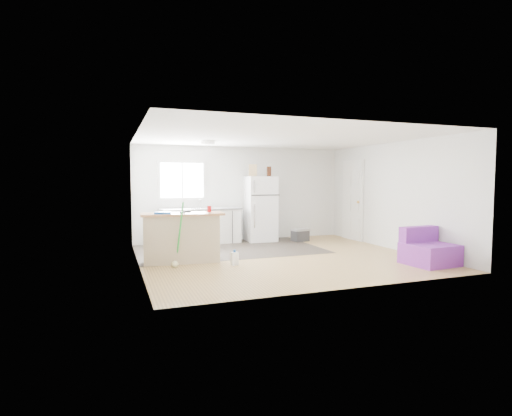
{
  "coord_description": "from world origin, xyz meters",
  "views": [
    {
      "loc": [
        -3.21,
        -7.34,
        1.56
      ],
      "look_at": [
        -0.27,
        0.7,
        0.96
      ],
      "focal_mm": 28.0,
      "sensor_mm": 36.0,
      "label": 1
    }
  ],
  "objects_px": {
    "kitchen_cabinets": "(201,226)",
    "bottle_right": "(268,172)",
    "refrigerator": "(261,209)",
    "cardboard_box": "(253,170)",
    "blue_tray": "(163,213)",
    "mop": "(176,254)",
    "cooler": "(300,235)",
    "red_cup": "(209,209)",
    "cleaner_jug": "(235,258)",
    "purple_seat": "(428,251)",
    "bottle_left": "(270,171)",
    "peninsula": "(181,237)"
  },
  "relations": [
    {
      "from": "cleaner_jug",
      "to": "bottle_left",
      "type": "distance_m",
      "value": 3.44
    },
    {
      "from": "peninsula",
      "to": "cooler",
      "type": "height_order",
      "value": "peninsula"
    },
    {
      "from": "cleaner_jug",
      "to": "red_cup",
      "type": "distance_m",
      "value": 1.12
    },
    {
      "from": "cooler",
      "to": "blue_tray",
      "type": "height_order",
      "value": "blue_tray"
    },
    {
      "from": "cardboard_box",
      "to": "blue_tray",
      "type": "bearing_deg",
      "value": -141.05
    },
    {
      "from": "refrigerator",
      "to": "bottle_left",
      "type": "height_order",
      "value": "bottle_left"
    },
    {
      "from": "cooler",
      "to": "cleaner_jug",
      "type": "xyz_separation_m",
      "value": [
        -2.4,
        -2.15,
        -0.04
      ]
    },
    {
      "from": "cooler",
      "to": "bottle_right",
      "type": "xyz_separation_m",
      "value": [
        -0.73,
        0.39,
        1.61
      ]
    },
    {
      "from": "bottle_right",
      "to": "blue_tray",
      "type": "bearing_deg",
      "value": -145.19
    },
    {
      "from": "mop",
      "to": "bottle_left",
      "type": "bearing_deg",
      "value": 19.8
    },
    {
      "from": "peninsula",
      "to": "cleaner_jug",
      "type": "relative_size",
      "value": 5.54
    },
    {
      "from": "kitchen_cabinets",
      "to": "purple_seat",
      "type": "relative_size",
      "value": 2.27
    },
    {
      "from": "mop",
      "to": "blue_tray",
      "type": "bearing_deg",
      "value": 98.69
    },
    {
      "from": "cooler",
      "to": "blue_tray",
      "type": "xyz_separation_m",
      "value": [
        -3.62,
        -1.62,
        0.79
      ]
    },
    {
      "from": "mop",
      "to": "bottle_right",
      "type": "relative_size",
      "value": 4.72
    },
    {
      "from": "peninsula",
      "to": "bottle_left",
      "type": "relative_size",
      "value": 6.27
    },
    {
      "from": "kitchen_cabinets",
      "to": "bottle_right",
      "type": "relative_size",
      "value": 8.0
    },
    {
      "from": "kitchen_cabinets",
      "to": "red_cup",
      "type": "relative_size",
      "value": 16.66
    },
    {
      "from": "red_cup",
      "to": "cardboard_box",
      "type": "distance_m",
      "value": 2.6
    },
    {
      "from": "refrigerator",
      "to": "cardboard_box",
      "type": "relative_size",
      "value": 5.49
    },
    {
      "from": "kitchen_cabinets",
      "to": "peninsula",
      "type": "distance_m",
      "value": 2.18
    },
    {
      "from": "cleaner_jug",
      "to": "bottle_right",
      "type": "relative_size",
      "value": 1.13
    },
    {
      "from": "cooler",
      "to": "cardboard_box",
      "type": "height_order",
      "value": "cardboard_box"
    },
    {
      "from": "mop",
      "to": "cardboard_box",
      "type": "bearing_deg",
      "value": 25.32
    },
    {
      "from": "red_cup",
      "to": "cardboard_box",
      "type": "height_order",
      "value": "cardboard_box"
    },
    {
      "from": "peninsula",
      "to": "blue_tray",
      "type": "distance_m",
      "value": 0.6
    },
    {
      "from": "kitchen_cabinets",
      "to": "bottle_right",
      "type": "height_order",
      "value": "bottle_right"
    },
    {
      "from": "peninsula",
      "to": "blue_tray",
      "type": "height_order",
      "value": "blue_tray"
    },
    {
      "from": "peninsula",
      "to": "red_cup",
      "type": "bearing_deg",
      "value": 8.99
    },
    {
      "from": "peninsula",
      "to": "refrigerator",
      "type": "distance_m",
      "value": 3.08
    },
    {
      "from": "refrigerator",
      "to": "bottle_left",
      "type": "relative_size",
      "value": 6.59
    },
    {
      "from": "red_cup",
      "to": "blue_tray",
      "type": "height_order",
      "value": "red_cup"
    },
    {
      "from": "purple_seat",
      "to": "cardboard_box",
      "type": "height_order",
      "value": "cardboard_box"
    },
    {
      "from": "cooler",
      "to": "cleaner_jug",
      "type": "bearing_deg",
      "value": -148.95
    },
    {
      "from": "cooler",
      "to": "red_cup",
      "type": "xyz_separation_m",
      "value": [
        -2.72,
        -1.53,
        0.83
      ]
    },
    {
      "from": "cleaner_jug",
      "to": "cooler",
      "type": "bearing_deg",
      "value": 33.3
    },
    {
      "from": "blue_tray",
      "to": "bottle_left",
      "type": "distance_m",
      "value": 3.61
    },
    {
      "from": "cleaner_jug",
      "to": "purple_seat",
      "type": "bearing_deg",
      "value": -27.51
    },
    {
      "from": "purple_seat",
      "to": "bottle_right",
      "type": "xyz_separation_m",
      "value": [
        -1.71,
        3.7,
        1.52
      ]
    },
    {
      "from": "kitchen_cabinets",
      "to": "red_cup",
      "type": "xyz_separation_m",
      "value": [
        -0.26,
        -1.98,
        0.55
      ]
    },
    {
      "from": "kitchen_cabinets",
      "to": "refrigerator",
      "type": "xyz_separation_m",
      "value": [
        1.53,
        -0.06,
        0.38
      ]
    },
    {
      "from": "mop",
      "to": "bottle_right",
      "type": "height_order",
      "value": "bottle_right"
    },
    {
      "from": "cardboard_box",
      "to": "bottle_left",
      "type": "bearing_deg",
      "value": -4.75
    },
    {
      "from": "cleaner_jug",
      "to": "blue_tray",
      "type": "distance_m",
      "value": 1.57
    },
    {
      "from": "refrigerator",
      "to": "cleaner_jug",
      "type": "distance_m",
      "value": 3.03
    },
    {
      "from": "kitchen_cabinets",
      "to": "refrigerator",
      "type": "height_order",
      "value": "refrigerator"
    },
    {
      "from": "cooler",
      "to": "blue_tray",
      "type": "bearing_deg",
      "value": -166.67
    },
    {
      "from": "purple_seat",
      "to": "bottle_right",
      "type": "bearing_deg",
      "value": 110.56
    },
    {
      "from": "cardboard_box",
      "to": "bottle_left",
      "type": "xyz_separation_m",
      "value": [
        0.44,
        -0.04,
        -0.02
      ]
    },
    {
      "from": "kitchen_cabinets",
      "to": "bottle_left",
      "type": "xyz_separation_m",
      "value": [
        1.76,
        -0.11,
        1.33
      ]
    }
  ]
}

